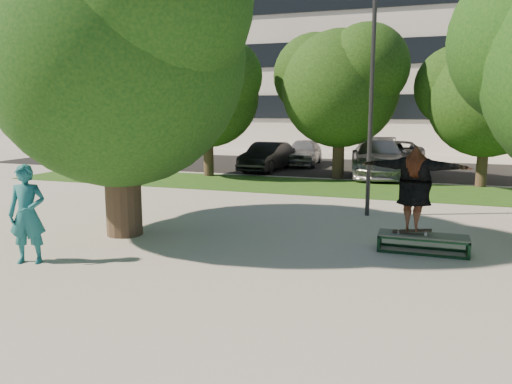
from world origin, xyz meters
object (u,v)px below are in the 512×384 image
(grind_box, at_px, (423,243))
(car_silver_b, at_px, (378,157))
(car_silver_a, at_px, (304,152))
(tree_left, at_px, (115,42))
(lamppost, at_px, (371,101))
(car_grey, at_px, (397,157))
(car_dark, at_px, (267,157))
(bystander, at_px, (27,214))

(grind_box, xyz_separation_m, car_silver_b, (-2.00, 11.79, 0.62))
(car_silver_a, distance_m, car_silver_b, 5.04)
(tree_left, distance_m, grind_box, 8.03)
(tree_left, height_order, lamppost, tree_left)
(car_grey, bearing_deg, lamppost, -91.48)
(tree_left, xyz_separation_m, car_silver_a, (0.75, 15.41, -3.74))
(lamppost, height_order, car_silver_b, lamppost)
(grind_box, distance_m, car_silver_a, 15.98)
(car_silver_a, bearing_deg, tree_left, -97.49)
(car_grey, height_order, car_silver_b, car_silver_b)
(car_silver_b, bearing_deg, grind_box, -88.75)
(car_silver_a, xyz_separation_m, car_dark, (-1.08, -2.91, -0.01))
(grind_box, bearing_deg, car_grey, 95.48)
(car_grey, bearing_deg, tree_left, -112.26)
(grind_box, relative_size, bystander, 0.94)
(lamppost, distance_m, bystander, 8.89)
(lamppost, distance_m, car_silver_a, 12.61)
(car_silver_b, bearing_deg, car_silver_a, 135.05)
(lamppost, relative_size, car_silver_b, 1.10)
(car_dark, relative_size, car_grey, 0.78)
(grind_box, bearing_deg, car_silver_b, 99.63)
(grind_box, bearing_deg, car_dark, 120.98)
(tree_left, height_order, bystander, tree_left)
(lamppost, bearing_deg, tree_left, -143.58)
(car_grey, xyz_separation_m, car_silver_b, (-0.76, -1.11, 0.08))
(car_silver_b, bearing_deg, car_dark, 170.66)
(tree_left, xyz_separation_m, grind_box, (6.79, 0.62, -4.23))
(grind_box, bearing_deg, car_silver_a, 112.23)
(car_dark, distance_m, car_grey, 5.98)
(car_silver_a, bearing_deg, car_dark, -115.11)
(car_dark, height_order, car_grey, car_grey)
(grind_box, distance_m, car_silver_b, 11.97)
(lamppost, xyz_separation_m, grind_box, (1.50, -3.29, -2.96))
(tree_left, height_order, car_grey, tree_left)
(lamppost, xyz_separation_m, bystander, (-5.71, -6.46, -2.19))
(grind_box, height_order, car_silver_a, car_silver_a)
(car_silver_a, distance_m, car_dark, 3.11)
(car_silver_b, bearing_deg, tree_left, -119.50)
(grind_box, xyz_separation_m, car_grey, (-1.24, 12.89, 0.53))
(car_silver_a, bearing_deg, car_silver_b, -41.28)
(car_silver_a, relative_size, car_grey, 0.76)
(car_silver_a, bearing_deg, grind_box, -72.48)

